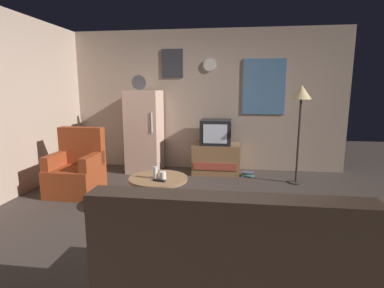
{
  "coord_description": "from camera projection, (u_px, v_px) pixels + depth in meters",
  "views": [
    {
      "loc": [
        0.55,
        -3.34,
        1.54
      ],
      "look_at": [
        -0.02,
        0.9,
        0.75
      ],
      "focal_mm": 28.34,
      "sensor_mm": 36.0,
      "label": 1
    }
  ],
  "objects": [
    {
      "name": "ground_plane",
      "position": [
        184.0,
        219.0,
        3.61
      ],
      "size": [
        12.0,
        12.0,
        0.0
      ],
      "primitive_type": "plane",
      "color": "#3D332D"
    },
    {
      "name": "wall_with_art",
      "position": [
        205.0,
        101.0,
        5.76
      ],
      "size": [
        5.2,
        0.12,
        2.61
      ],
      "color": "tan",
      "rests_on": "ground_plane"
    },
    {
      "name": "fridge",
      "position": [
        145.0,
        131.0,
        5.61
      ],
      "size": [
        0.6,
        0.62,
        1.77
      ],
      "color": "beige",
      "rests_on": "ground_plane"
    },
    {
      "name": "tv_stand",
      "position": [
        216.0,
        159.0,
        5.53
      ],
      "size": [
        0.84,
        0.53,
        0.55
      ],
      "color": "#8E6642",
      "rests_on": "ground_plane"
    },
    {
      "name": "crt_tv",
      "position": [
        216.0,
        132.0,
        5.44
      ],
      "size": [
        0.54,
        0.51,
        0.44
      ],
      "color": "black",
      "rests_on": "tv_stand"
    },
    {
      "name": "standing_lamp",
      "position": [
        301.0,
        100.0,
        4.76
      ],
      "size": [
        0.32,
        0.32,
        1.59
      ],
      "color": "#332D28",
      "rests_on": "ground_plane"
    },
    {
      "name": "coffee_table",
      "position": [
        159.0,
        195.0,
        3.76
      ],
      "size": [
        0.72,
        0.72,
        0.46
      ],
      "color": "#8E6642",
      "rests_on": "ground_plane"
    },
    {
      "name": "wine_glass",
      "position": [
        155.0,
        173.0,
        3.66
      ],
      "size": [
        0.05,
        0.05,
        0.15
      ],
      "primitive_type": "cylinder",
      "color": "silver",
      "rests_on": "coffee_table"
    },
    {
      "name": "mug_ceramic_white",
      "position": [
        163.0,
        175.0,
        3.65
      ],
      "size": [
        0.08,
        0.08,
        0.09
      ],
      "primitive_type": "cylinder",
      "color": "silver",
      "rests_on": "coffee_table"
    },
    {
      "name": "remote_control",
      "position": [
        159.0,
        180.0,
        3.57
      ],
      "size": [
        0.16,
        0.08,
        0.02
      ],
      "primitive_type": "cube",
      "rotation": [
        0.0,
        0.0,
        -0.24
      ],
      "color": "black",
      "rests_on": "coffee_table"
    },
    {
      "name": "armchair",
      "position": [
        77.0,
        170.0,
        4.5
      ],
      "size": [
        0.68,
        0.68,
        0.96
      ],
      "color": "maroon",
      "rests_on": "ground_plane"
    },
    {
      "name": "couch",
      "position": [
        227.0,
        268.0,
        2.1
      ],
      "size": [
        1.7,
        0.8,
        0.92
      ],
      "color": "#38281E",
      "rests_on": "ground_plane"
    },
    {
      "name": "book_stack",
      "position": [
        248.0,
        174.0,
        5.38
      ],
      "size": [
        0.22,
        0.17,
        0.07
      ],
      "color": "slate",
      "rests_on": "ground_plane"
    }
  ]
}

